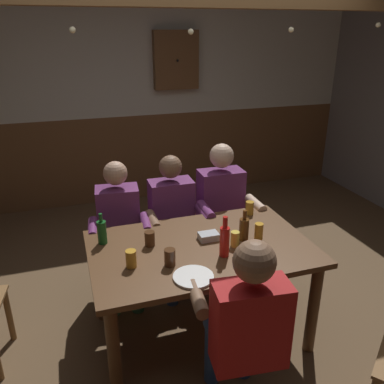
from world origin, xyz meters
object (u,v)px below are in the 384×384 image
(bottle_0, at_px, (102,232))
(person_1, at_px, (174,218))
(person_3, at_px, (245,322))
(bottle_2, at_px, (244,228))
(condiment_caddy, at_px, (209,236))
(pint_glass_5, at_px, (131,259))
(dining_table, at_px, (201,259))
(table_candle, at_px, (254,259))
(pint_glass_0, at_px, (150,239))
(pint_glass_3, at_px, (170,257))
(pint_glass_1, at_px, (259,231))
(person_2, at_px, (223,207))
(wall_dart_cabinet, at_px, (176,60))
(plate_0, at_px, (193,277))
(person_0, at_px, (120,226))
(bottle_1, at_px, (225,240))
(pint_glass_2, at_px, (250,208))
(pint_glass_4, at_px, (235,239))

(bottle_0, bearing_deg, person_1, 34.61)
(person_3, xyz_separation_m, bottle_2, (0.31, 0.71, 0.17))
(person_3, bearing_deg, condiment_caddy, 90.79)
(pint_glass_5, bearing_deg, person_3, -49.53)
(dining_table, xyz_separation_m, person_1, (-0.00, 0.70, 0.00))
(table_candle, height_order, bottle_0, bottle_0)
(dining_table, distance_m, person_3, 0.71)
(pint_glass_0, distance_m, pint_glass_3, 0.29)
(pint_glass_0, height_order, pint_glass_1, pint_glass_1)
(person_1, relative_size, person_2, 0.95)
(person_3, xyz_separation_m, wall_dart_cabinet, (0.60, 3.42, 1.13))
(condiment_caddy, bearing_deg, pint_glass_0, 173.76)
(bottle_2, bearing_deg, person_3, -113.83)
(dining_table, bearing_deg, pint_glass_5, -167.76)
(pint_glass_0, height_order, pint_glass_5, pint_glass_5)
(person_2, bearing_deg, table_candle, 79.20)
(dining_table, bearing_deg, bottle_0, 158.40)
(pint_glass_1, bearing_deg, bottle_2, 165.34)
(plate_0, relative_size, pint_glass_1, 2.05)
(person_0, bearing_deg, bottle_2, 144.22)
(person_3, xyz_separation_m, table_candle, (0.24, 0.39, 0.13))
(dining_table, height_order, condiment_caddy, condiment_caddy)
(person_2, xyz_separation_m, pint_glass_1, (-0.03, -0.74, 0.13))
(bottle_1, bearing_deg, pint_glass_3, -179.65)
(person_1, bearing_deg, pint_glass_0, 60.80)
(condiment_caddy, xyz_separation_m, plate_0, (-0.25, -0.42, -0.02))
(condiment_caddy, bearing_deg, pint_glass_5, -162.82)
(pint_glass_2, height_order, pint_glass_3, pint_glass_3)
(dining_table, relative_size, wall_dart_cabinet, 2.19)
(condiment_caddy, height_order, bottle_0, bottle_0)
(person_1, relative_size, bottle_0, 5.20)
(person_1, relative_size, wall_dart_cabinet, 1.69)
(person_3, bearing_deg, person_0, 114.84)
(person_3, bearing_deg, table_candle, 64.59)
(dining_table, xyz_separation_m, bottle_0, (-0.64, 0.26, 0.20))
(pint_glass_1, bearing_deg, wall_dart_cabinet, 86.16)
(plate_0, xyz_separation_m, bottle_0, (-0.47, 0.61, 0.08))
(plate_0, xyz_separation_m, pint_glass_2, (0.72, 0.72, 0.05))
(pint_glass_1, height_order, pint_glass_4, pint_glass_1)
(dining_table, relative_size, pint_glass_5, 13.33)
(dining_table, relative_size, person_3, 1.27)
(bottle_2, xyz_separation_m, pint_glass_2, (0.23, 0.37, -0.03))
(pint_glass_1, distance_m, wall_dart_cabinet, 2.91)
(bottle_0, bearing_deg, pint_glass_0, -24.07)
(person_1, bearing_deg, person_2, -177.81)
(plate_0, relative_size, pint_glass_4, 2.29)
(bottle_0, distance_m, pint_glass_3, 0.57)
(person_0, relative_size, bottle_0, 5.17)
(pint_glass_0, distance_m, pint_glass_4, 0.59)
(table_candle, distance_m, pint_glass_0, 0.73)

